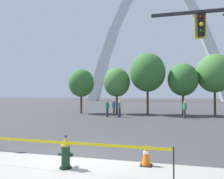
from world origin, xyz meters
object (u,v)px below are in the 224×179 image
pedestrian_walking_left (107,109)px  pedestrian_near_trees (185,110)px  pedestrian_standing_center (114,108)px  traffic_cone_by_hydrant (146,154)px  fire_hydrant (66,153)px  pedestrian_walking_right (120,109)px  monument_arch (156,45)px

pedestrian_walking_left → pedestrian_near_trees: 7.26m
pedestrian_standing_center → traffic_cone_by_hydrant: bearing=-73.0°
fire_hydrant → pedestrian_standing_center: bearing=98.3°
fire_hydrant → pedestrian_standing_center: (-2.35, 16.04, 0.35)m
traffic_cone_by_hydrant → pedestrian_standing_center: size_ratio=0.46×
pedestrian_standing_center → pedestrian_near_trees: size_ratio=1.00×
pedestrian_walking_right → pedestrian_near_trees: (6.01, 0.44, 0.00)m
traffic_cone_by_hydrant → pedestrian_walking_left: bearing=110.0°
fire_hydrant → pedestrian_near_trees: bearing=72.8°
pedestrian_standing_center → pedestrian_walking_right: bearing=-59.6°
monument_arch → pedestrian_standing_center: bearing=-92.6°
fire_hydrant → traffic_cone_by_hydrant: fire_hydrant is taller
pedestrian_walking_right → pedestrian_walking_left: bearing=177.3°
traffic_cone_by_hydrant → pedestrian_walking_right: pedestrian_walking_right is taller
pedestrian_walking_left → pedestrian_standing_center: bearing=79.2°
pedestrian_standing_center → pedestrian_near_trees: same height
pedestrian_walking_left → pedestrian_near_trees: same height
traffic_cone_by_hydrant → monument_arch: monument_arch is taller
pedestrian_near_trees → traffic_cone_by_hydrant: bearing=-99.3°
fire_hydrant → traffic_cone_by_hydrant: 2.46m
pedestrian_standing_center → pedestrian_near_trees: (6.96, -1.18, 0.00)m
traffic_cone_by_hydrant → monument_arch: (-2.43, 64.80, 18.19)m
monument_arch → pedestrian_walking_left: 54.19m
pedestrian_standing_center → pedestrian_near_trees: bearing=-9.6°
pedestrian_walking_left → fire_hydrant: bearing=-79.7°
pedestrian_standing_center → pedestrian_walking_right: 1.87m
traffic_cone_by_hydrant → pedestrian_walking_right: (-3.72, 13.60, 0.46)m
pedestrian_walking_left → pedestrian_walking_right: same height
monument_arch → fire_hydrant: bearing=-89.9°
monument_arch → pedestrian_walking_right: (-1.28, -51.20, -17.73)m
pedestrian_walking_left → pedestrian_standing_center: size_ratio=1.00×
pedestrian_walking_left → pedestrian_standing_center: 1.59m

